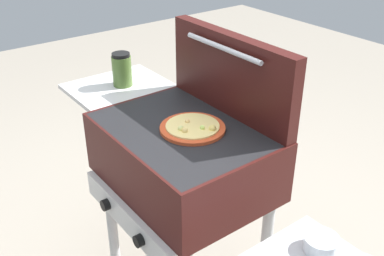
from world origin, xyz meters
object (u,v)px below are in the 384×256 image
at_px(sauce_jar, 122,70).
at_px(topping_bowl_near, 321,244).
at_px(pizza_cheese, 193,128).
at_px(grill, 181,160).

relative_size(sauce_jar, topping_bowl_near, 1.36).
height_order(pizza_cheese, topping_bowl_near, pizza_cheese).
xyz_separation_m(pizza_cheese, topping_bowl_near, (0.53, 0.07, -0.18)).
height_order(grill, topping_bowl_near, grill).
height_order(grill, sauce_jar, sauce_jar).
xyz_separation_m(grill, topping_bowl_near, (0.58, 0.09, -0.03)).
xyz_separation_m(grill, pizza_cheese, (0.05, 0.02, 0.15)).
height_order(grill, pizza_cheese, pizza_cheese).
bearing_deg(pizza_cheese, topping_bowl_near, 7.93).
bearing_deg(sauce_jar, grill, -2.74).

